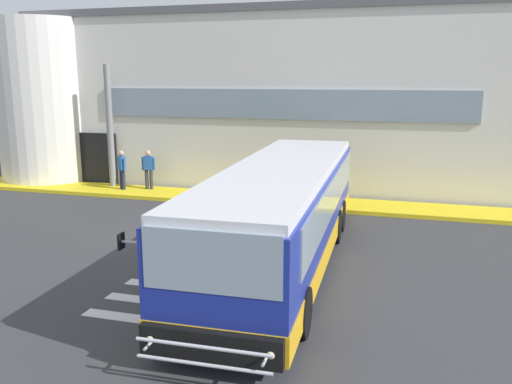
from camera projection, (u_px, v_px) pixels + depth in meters
ground_plane at (199, 234)px, 16.95m from camera, size 80.00×90.00×0.02m
bay_paint_stripes at (212, 291)px, 12.46m from camera, size 4.40×3.96×0.01m
terminal_building at (270, 97)px, 27.22m from camera, size 23.30×13.80×7.74m
boarding_curb at (244, 199)px, 21.44m from camera, size 25.50×2.00×0.15m
entry_support_column at (110, 126)px, 23.10m from camera, size 0.28×0.28×5.25m
bus_main_foreground at (281, 217)px, 13.85m from camera, size 3.02×11.71×2.70m
passenger_near_column at (122, 168)px, 22.73m from camera, size 0.50×0.40×1.68m
passenger_by_doorway at (149, 167)px, 22.80m from camera, size 0.58×0.42×1.68m
safety_bollard_yellow at (316, 201)px, 19.39m from camera, size 0.18×0.18×0.90m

